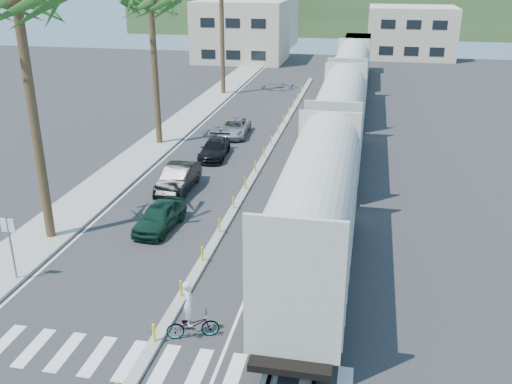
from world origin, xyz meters
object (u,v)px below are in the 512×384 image
at_px(car_second, 178,178).
at_px(car_lead, 160,216).
at_px(street_sign, 10,239).
at_px(cyclist, 192,320).

bearing_deg(car_second, car_lead, -82.49).
bearing_deg(street_sign, car_lead, 55.89).
xyz_separation_m(car_second, cyclist, (5.07, -13.62, -0.05)).
xyz_separation_m(car_lead, car_second, (-0.75, 5.19, 0.08)).
distance_m(street_sign, car_lead, 7.53).
xyz_separation_m(car_lead, cyclist, (4.31, -8.43, 0.03)).
distance_m(street_sign, car_second, 11.89).
bearing_deg(cyclist, street_sign, 54.31).
height_order(car_second, cyclist, cyclist).
xyz_separation_m(street_sign, car_lead, (4.16, 6.14, -1.29)).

